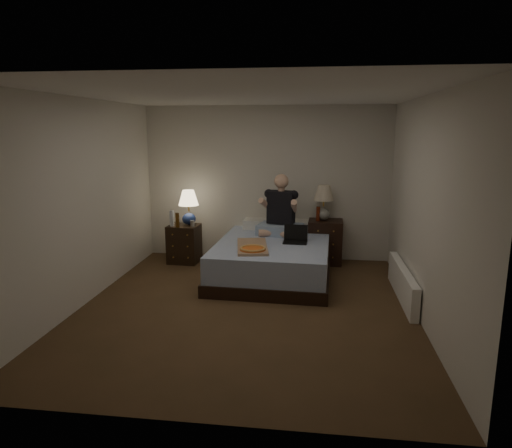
# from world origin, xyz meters

# --- Properties ---
(floor) EXTENTS (4.00, 4.50, 0.00)m
(floor) POSITION_xyz_m (0.00, 0.00, 0.00)
(floor) COLOR brown
(floor) RESTS_ON ground
(ceiling) EXTENTS (4.00, 4.50, 0.00)m
(ceiling) POSITION_xyz_m (0.00, 0.00, 2.50)
(ceiling) COLOR white
(ceiling) RESTS_ON ground
(wall_back) EXTENTS (4.00, 0.00, 2.50)m
(wall_back) POSITION_xyz_m (0.00, 2.25, 1.25)
(wall_back) COLOR silver
(wall_back) RESTS_ON ground
(wall_front) EXTENTS (4.00, 0.00, 2.50)m
(wall_front) POSITION_xyz_m (0.00, -2.25, 1.25)
(wall_front) COLOR silver
(wall_front) RESTS_ON ground
(wall_left) EXTENTS (0.00, 4.50, 2.50)m
(wall_left) POSITION_xyz_m (-2.00, 0.00, 1.25)
(wall_left) COLOR silver
(wall_left) RESTS_ON ground
(wall_right) EXTENTS (0.00, 4.50, 2.50)m
(wall_right) POSITION_xyz_m (2.00, 0.00, 1.25)
(wall_right) COLOR silver
(wall_right) RESTS_ON ground
(bed) EXTENTS (1.67, 2.18, 0.53)m
(bed) POSITION_xyz_m (0.21, 1.25, 0.26)
(bed) COLOR #5675AD
(bed) RESTS_ON floor
(nightstand_left) EXTENTS (0.50, 0.45, 0.61)m
(nightstand_left) POSITION_xyz_m (-1.29, 1.78, 0.31)
(nightstand_left) COLOR black
(nightstand_left) RESTS_ON floor
(nightstand_right) EXTENTS (0.55, 0.50, 0.70)m
(nightstand_right) POSITION_xyz_m (0.98, 2.05, 0.35)
(nightstand_right) COLOR black
(nightstand_right) RESTS_ON floor
(lamp_left) EXTENTS (0.38, 0.38, 0.56)m
(lamp_left) POSITION_xyz_m (-1.21, 1.83, 0.89)
(lamp_left) COLOR navy
(lamp_left) RESTS_ON nightstand_left
(lamp_right) EXTENTS (0.40, 0.40, 0.56)m
(lamp_right) POSITION_xyz_m (0.93, 2.05, 0.98)
(lamp_right) COLOR gray
(lamp_right) RESTS_ON nightstand_right
(water_bottle) EXTENTS (0.07, 0.07, 0.25)m
(water_bottle) POSITION_xyz_m (-1.45, 1.69, 0.74)
(water_bottle) COLOR silver
(water_bottle) RESTS_ON nightstand_left
(soda_can) EXTENTS (0.07, 0.07, 0.10)m
(soda_can) POSITION_xyz_m (-1.11, 1.68, 0.66)
(soda_can) COLOR #AEAEA9
(soda_can) RESTS_ON nightstand_left
(beer_bottle_left) EXTENTS (0.06, 0.06, 0.23)m
(beer_bottle_left) POSITION_xyz_m (-1.33, 1.61, 0.73)
(beer_bottle_left) COLOR #4E2D0B
(beer_bottle_left) RESTS_ON nightstand_left
(beer_bottle_right) EXTENTS (0.06, 0.06, 0.23)m
(beer_bottle_right) POSITION_xyz_m (0.85, 1.97, 0.81)
(beer_bottle_right) COLOR #5D1E0D
(beer_bottle_right) RESTS_ON nightstand_right
(person) EXTENTS (0.75, 0.65, 0.93)m
(person) POSITION_xyz_m (0.27, 1.69, 0.99)
(person) COLOR black
(person) RESTS_ON bed
(laptop) EXTENTS (0.35, 0.29, 0.24)m
(laptop) POSITION_xyz_m (0.53, 1.19, 0.65)
(laptop) COLOR black
(laptop) RESTS_ON bed
(pizza_box) EXTENTS (0.52, 0.82, 0.08)m
(pizza_box) POSITION_xyz_m (-0.01, 0.61, 0.57)
(pizza_box) COLOR tan
(pizza_box) RESTS_ON bed
(radiator) EXTENTS (0.10, 1.60, 0.40)m
(radiator) POSITION_xyz_m (1.93, 0.56, 0.20)
(radiator) COLOR white
(radiator) RESTS_ON floor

